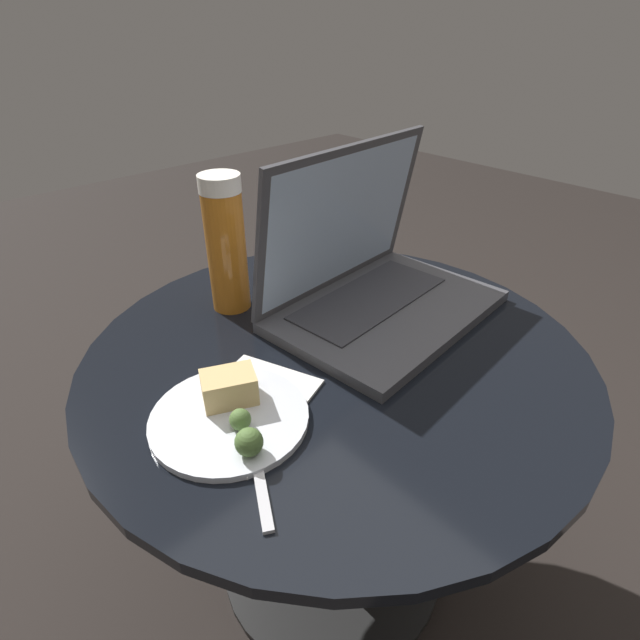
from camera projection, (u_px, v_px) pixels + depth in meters
ground_plane at (332, 559)px, 1.04m from camera, size 6.00×6.00×0.00m
table at (335, 421)px, 0.84m from camera, size 0.76×0.76×0.54m
napkin at (245, 408)px, 0.64m from camera, size 0.23×0.19×0.00m
laptop at (372, 280)px, 0.84m from camera, size 0.39×0.29×0.27m
beer_glass at (226, 245)px, 0.81m from camera, size 0.07×0.07×0.23m
snack_plate at (231, 412)px, 0.62m from camera, size 0.20×0.20×0.05m
fork at (255, 450)px, 0.58m from camera, size 0.11×0.18×0.00m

